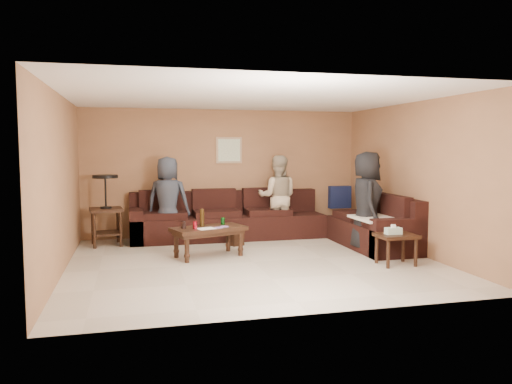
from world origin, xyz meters
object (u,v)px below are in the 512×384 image
coffee_table (208,232)px  end_table_left (106,209)px  sectional_sofa (277,224)px  person_middle (278,197)px  person_right (367,201)px  person_left (168,200)px  waste_bin (236,238)px  side_table_right (396,238)px

coffee_table → end_table_left: end_table_left is taller
sectional_sofa → person_middle: 0.64m
coffee_table → person_right: size_ratio=0.76×
end_table_left → person_middle: bearing=0.2°
coffee_table → person_left: 1.48m
person_left → person_middle: bearing=-159.1°
person_middle → person_right: (1.12, -1.54, 0.04)m
person_left → coffee_table: bearing=131.5°
end_table_left → person_left: bearing=-2.6°
person_middle → person_right: bearing=143.4°
coffee_table → waste_bin: size_ratio=4.68×
waste_bin → person_left: size_ratio=0.17×
end_table_left → waste_bin: end_table_left is taller
end_table_left → side_table_right: bearing=-31.5°
sectional_sofa → side_table_right: bearing=-61.6°
side_table_right → waste_bin: bearing=134.3°
coffee_table → person_middle: (1.57, 1.38, 0.39)m
sectional_sofa → person_right: 1.77m
end_table_left → sectional_sofa: bearing=-7.3°
sectional_sofa → coffee_table: size_ratio=3.66×
person_left → person_right: bearing=174.5°
waste_bin → end_table_left: bearing=166.3°
sectional_sofa → end_table_left: size_ratio=3.68×
sectional_sofa → end_table_left: bearing=172.7°
coffee_table → person_middle: size_ratio=0.79×
sectional_sofa → person_right: bearing=-42.2°
sectional_sofa → person_middle: (0.14, 0.41, 0.48)m
coffee_table → end_table_left: size_ratio=1.01×
side_table_right → person_middle: bearing=112.0°
side_table_right → waste_bin: 2.89m
person_left → person_middle: size_ratio=0.99×
person_right → person_middle: bearing=53.4°
end_table_left → waste_bin: bearing=-13.7°
sectional_sofa → end_table_left: (-3.06, 0.39, 0.34)m
coffee_table → person_middle: bearing=41.4°
sectional_sofa → coffee_table: (-1.43, -0.98, 0.08)m
side_table_right → person_right: 1.17m
person_right → side_table_right: bearing=-165.5°
end_table_left → coffee_table: bearing=-40.0°
sectional_sofa → side_table_right: (1.20, -2.22, 0.08)m
person_right → sectional_sofa: bearing=65.3°
person_left → person_right: (3.23, -1.48, 0.05)m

